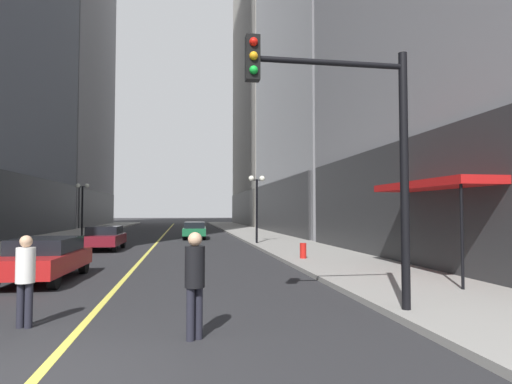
% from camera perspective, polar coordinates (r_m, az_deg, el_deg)
% --- Properties ---
extents(ground_plane, '(200.00, 200.00, 0.00)m').
position_cam_1_polar(ground_plane, '(40.96, -12.03, -5.51)').
color(ground_plane, '#262628').
extents(sidewalk_left, '(4.50, 78.00, 0.15)m').
position_cam_1_polar(sidewalk_left, '(42.15, -23.35, -5.17)').
color(sidewalk_left, gray).
rests_on(sidewalk_left, ground).
extents(sidewalk_right, '(4.50, 78.00, 0.15)m').
position_cam_1_polar(sidewalk_right, '(41.40, -0.49, -5.43)').
color(sidewalk_right, gray).
rests_on(sidewalk_right, ground).
extents(lane_centre_stripe, '(0.16, 70.00, 0.01)m').
position_cam_1_polar(lane_centre_stripe, '(40.96, -12.03, -5.50)').
color(lane_centre_stripe, '#E5D64C').
rests_on(lane_centre_stripe, ground).
extents(building_left_far, '(13.44, 26.00, 50.76)m').
position_cam_1_polar(building_left_far, '(72.35, -25.09, 16.36)').
color(building_left_far, gray).
rests_on(building_left_far, ground).
extents(building_right_far, '(13.02, 26.00, 54.23)m').
position_cam_1_polar(building_right_far, '(71.98, 3.46, 17.68)').
color(building_right_far, '#A8A399').
rests_on(building_right_far, ground).
extents(storefront_awning_right, '(1.60, 5.18, 3.12)m').
position_cam_1_polar(storefront_awning_right, '(14.88, 22.27, 0.80)').
color(storefront_awning_right, '#B21414').
rests_on(storefront_awning_right, ground).
extents(car_red, '(1.99, 4.52, 1.32)m').
position_cam_1_polar(car_red, '(15.15, -26.10, -7.76)').
color(car_red, '#B21919').
rests_on(car_red, ground).
extents(car_maroon, '(1.92, 4.03, 1.32)m').
position_cam_1_polar(car_maroon, '(25.57, -19.38, -5.64)').
color(car_maroon, maroon).
rests_on(car_maroon, ground).
extents(car_green, '(1.92, 4.72, 1.32)m').
position_cam_1_polar(car_green, '(34.26, -8.09, -4.93)').
color(car_green, '#196038').
rests_on(car_green, ground).
extents(pedestrian_in_white_shirt, '(0.41, 0.41, 1.71)m').
position_cam_1_polar(pedestrian_in_white_shirt, '(9.27, -28.11, -9.48)').
color(pedestrian_in_white_shirt, black).
rests_on(pedestrian_in_white_shirt, ground).
extents(pedestrian_in_black_coat, '(0.47, 0.47, 1.81)m').
position_cam_1_polar(pedestrian_in_black_coat, '(7.53, -8.07, -10.95)').
color(pedestrian_in_black_coat, black).
rests_on(pedestrian_in_black_coat, ground).
extents(traffic_light_near_right, '(3.43, 0.35, 5.65)m').
position_cam_1_polar(traffic_light_near_right, '(9.16, 13.07, 7.42)').
color(traffic_light_near_right, black).
rests_on(traffic_light_near_right, ground).
extents(street_lamp_left_far, '(1.06, 0.36, 4.43)m').
position_cam_1_polar(street_lamp_left_far, '(38.11, -21.90, -0.71)').
color(street_lamp_left_far, black).
rests_on(street_lamp_left_far, ground).
extents(street_lamp_right_mid, '(1.06, 0.36, 4.43)m').
position_cam_1_polar(street_lamp_right_mid, '(27.52, 0.09, -0.26)').
color(street_lamp_right_mid, black).
rests_on(street_lamp_right_mid, ground).
extents(fire_hydrant_right, '(0.28, 0.28, 0.80)m').
position_cam_1_polar(fire_hydrant_right, '(18.77, 6.23, -7.92)').
color(fire_hydrant_right, red).
rests_on(fire_hydrant_right, ground).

